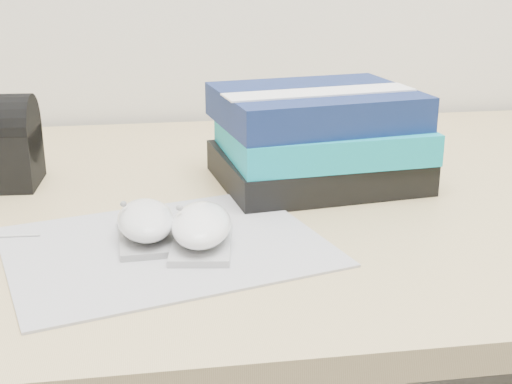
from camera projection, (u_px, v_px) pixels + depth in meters
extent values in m
cube|color=tan|center=(308.00, 199.00, 0.93)|extent=(1.60, 0.80, 0.03)
cube|color=tan|center=(261.00, 310.00, 1.41)|extent=(1.52, 0.03, 0.35)
cube|color=gray|center=(166.00, 246.00, 0.74)|extent=(0.37, 0.32, 0.00)
cube|color=#949597|center=(147.00, 237.00, 0.76)|extent=(0.06, 0.11, 0.01)
ellipsoid|color=white|center=(146.00, 220.00, 0.75)|extent=(0.07, 0.11, 0.03)
ellipsoid|color=gray|center=(123.00, 204.00, 0.74)|extent=(0.01, 0.01, 0.01)
cube|color=#AEAEB1|center=(202.00, 242.00, 0.74)|extent=(0.08, 0.12, 0.01)
ellipsoid|color=white|center=(201.00, 224.00, 0.73)|extent=(0.08, 0.12, 0.03)
ellipsoid|color=#9A9B9D|center=(179.00, 208.00, 0.72)|extent=(0.01, 0.01, 0.01)
cube|color=black|center=(316.00, 167.00, 0.95)|extent=(0.28, 0.23, 0.04)
cube|color=#10A0B6|center=(322.00, 138.00, 0.93)|extent=(0.27, 0.22, 0.04)
cube|color=navy|center=(315.00, 106.00, 0.92)|extent=(0.27, 0.23, 0.04)
cube|color=white|center=(320.00, 92.00, 0.90)|extent=(0.25, 0.09, 0.00)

